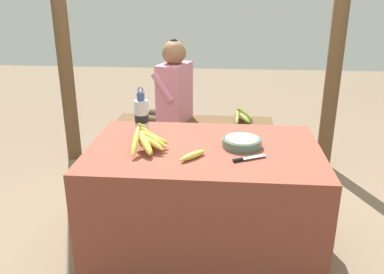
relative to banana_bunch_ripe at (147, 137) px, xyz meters
name	(u,v)px	position (x,y,z in m)	size (l,w,h in m)	color
ground_plane	(203,249)	(0.32, 0.07, -0.77)	(12.00, 12.00, 0.00)	#75604C
market_counter	(204,201)	(0.32, 0.07, -0.42)	(1.32, 0.86, 0.69)	brown
banana_bunch_ripe	(147,137)	(0.00, 0.00, 0.00)	(0.20, 0.34, 0.16)	#4C381E
serving_bowl	(242,142)	(0.53, 0.09, -0.04)	(0.23, 0.23, 0.05)	#4C6B5B
water_bottle	(142,117)	(-0.07, 0.23, 0.05)	(0.08, 0.08, 0.30)	silver
loose_banana_front	(193,155)	(0.27, -0.10, -0.05)	(0.14, 0.16, 0.03)	#E0C64C
knife	(245,159)	(0.54, -0.11, -0.06)	(0.18, 0.11, 0.02)	#BCBCC1
wooden_bench	(194,129)	(0.16, 1.27, -0.39)	(1.35, 0.32, 0.46)	brown
seated_vendor	(170,96)	(-0.05, 1.25, -0.09)	(0.46, 0.43, 1.16)	#473828
banana_bunch_green	(242,115)	(0.57, 1.28, -0.25)	(0.17, 0.28, 0.14)	#4C381E
support_post_near	(59,9)	(-1.01, 1.43, 0.61)	(0.13, 0.13, 2.74)	brown
support_post_far	(341,11)	(1.34, 1.43, 0.61)	(0.13, 0.13, 2.74)	brown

